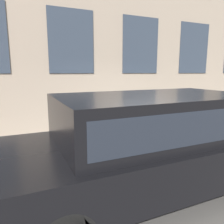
{
  "coord_description": "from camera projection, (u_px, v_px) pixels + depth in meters",
  "views": [
    {
      "loc": [
        -4.55,
        3.01,
        2.08
      ],
      "look_at": [
        0.66,
        0.67,
        1.03
      ],
      "focal_mm": 35.0,
      "sensor_mm": 36.0,
      "label": 1
    }
  ],
  "objects": [
    {
      "name": "ground_plane",
      "position": [
        146.0,
        153.0,
        5.67
      ],
      "size": [
        80.0,
        80.0,
        0.0
      ],
      "primitive_type": "plane",
      "color": "#514F4C"
    },
    {
      "name": "sidewalk",
      "position": [
        124.0,
        137.0,
        6.77
      ],
      "size": [
        2.48,
        60.0,
        0.18
      ],
      "color": "#9E9B93",
      "rests_on": "ground_plane"
    },
    {
      "name": "fire_hydrant",
      "position": [
        130.0,
        128.0,
        5.91
      ],
      "size": [
        0.36,
        0.47,
        0.79
      ],
      "color": "#2D7260",
      "rests_on": "sidewalk"
    },
    {
      "name": "person",
      "position": [
        94.0,
        117.0,
        5.81
      ],
      "size": [
        0.29,
        0.19,
        1.19
      ],
      "rotation": [
        0.0,
        0.0,
        1.43
      ],
      "color": "navy",
      "rests_on": "sidewalk"
    },
    {
      "name": "parked_truck_black_near",
      "position": [
        151.0,
        137.0,
        3.72
      ],
      "size": [
        2.09,
        5.23,
        1.71
      ],
      "color": "black",
      "rests_on": "ground_plane"
    }
  ]
}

